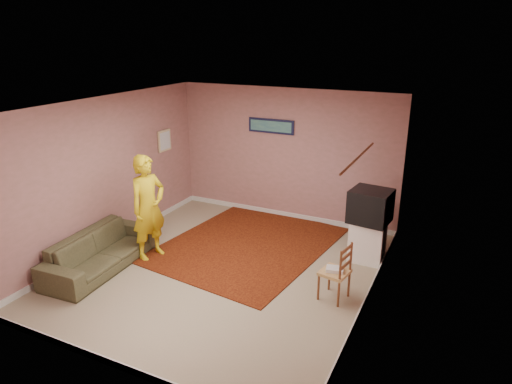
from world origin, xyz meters
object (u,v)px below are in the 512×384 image
at_px(tv_cabinet, 367,241).
at_px(chair_b, 335,265).
at_px(sofa, 101,251).
at_px(chair_a, 375,218).
at_px(person, 148,207).
at_px(crt_tv, 370,206).

height_order(tv_cabinet, chair_b, chair_b).
bearing_deg(tv_cabinet, sofa, -150.57).
height_order(chair_b, sofa, chair_b).
bearing_deg(chair_b, chair_a, -174.85).
distance_m(chair_b, person, 3.15).
height_order(tv_cabinet, person, person).
bearing_deg(tv_cabinet, chair_b, -96.39).
xyz_separation_m(crt_tv, sofa, (-3.74, -2.12, -0.66)).
distance_m(chair_b, sofa, 3.68).
bearing_deg(chair_a, chair_b, -105.85).
distance_m(chair_a, sofa, 4.55).
xyz_separation_m(tv_cabinet, sofa, (-3.75, -2.12, -0.05)).
bearing_deg(tv_cabinet, person, -156.25).
bearing_deg(person, crt_tv, -51.86).
bearing_deg(person, chair_a, -45.95).
xyz_separation_m(chair_a, sofa, (-3.76, -2.55, -0.29)).
distance_m(tv_cabinet, chair_a, 0.50).
xyz_separation_m(chair_b, person, (-3.13, -0.07, 0.36)).
bearing_deg(sofa, person, -38.36).
distance_m(tv_cabinet, sofa, 4.31).
xyz_separation_m(tv_cabinet, crt_tv, (-0.01, 0.00, 0.61)).
distance_m(crt_tv, person, 3.58).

